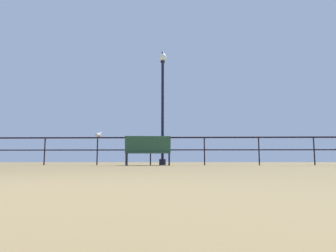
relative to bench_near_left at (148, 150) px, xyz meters
The scene contains 4 objects.
pier_railing 0.79m from the bench_near_left, 88.74° to the left, with size 23.12×0.05×1.01m.
bench_near_left is the anchor object (origin of this frame).
lamppost_center 2.15m from the bench_near_left, 65.21° to the left, with size 0.29×0.29×4.28m.
seagull_on_rail 2.11m from the bench_near_left, 157.46° to the left, with size 0.23×0.41×0.20m.
Camera 1 is at (0.96, -1.30, 0.16)m, focal length 31.25 mm.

